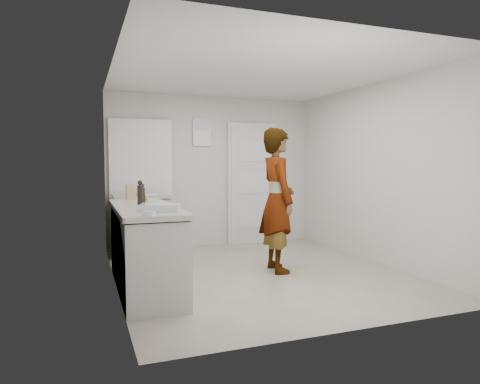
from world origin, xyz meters
name	(u,v)px	position (x,y,z in m)	size (l,w,h in m)	color
ground	(259,273)	(0.00, 0.00, 0.00)	(4.00, 4.00, 0.00)	#A39C89
room_shell	(204,185)	(-0.17, 1.95, 1.02)	(4.00, 4.00, 4.00)	beige
main_counter	(145,251)	(-1.45, -0.20, 0.43)	(0.64, 1.96, 0.93)	beige
side_counter	(142,227)	(-1.25, 1.55, 0.43)	(0.84, 0.61, 0.93)	beige
person	(277,200)	(0.26, 0.02, 0.92)	(0.67, 0.44, 1.84)	silver
cake_mix_box	(131,192)	(-1.50, 0.70, 1.02)	(0.12, 0.05, 0.20)	#A47D52
spice_jar	(146,199)	(-1.38, 0.17, 0.97)	(0.05, 0.05, 0.08)	tan
oil_cruet_a	(143,194)	(-1.42, 0.14, 1.03)	(0.06, 0.06, 0.23)	black
oil_cruet_b	(140,194)	(-1.49, -0.20, 1.06)	(0.06, 0.06, 0.28)	black
baking_dish	(160,208)	(-1.37, -0.71, 0.96)	(0.44, 0.37, 0.07)	silver
egg_bowl	(149,214)	(-1.53, -1.10, 0.95)	(0.12, 0.12, 0.04)	silver
papers	(145,194)	(-1.20, 1.53, 0.93)	(0.24, 0.31, 0.01)	white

